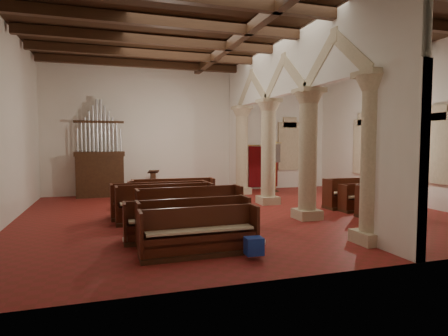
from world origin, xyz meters
TOP-DOWN VIEW (x-y plane):
  - floor at (0.00, 0.00)m, footprint 14.00×14.00m
  - ceiling at (0.00, 0.00)m, footprint 14.00×14.00m
  - wall_back at (0.00, 6.00)m, footprint 14.00×0.02m
  - wall_front at (0.00, -6.00)m, footprint 14.00×0.02m
  - wall_left at (-7.00, 0.00)m, footprint 0.02×12.00m
  - wall_right at (7.00, 0.00)m, footprint 0.02×12.00m
  - ceiling_beams at (0.00, 0.00)m, footprint 13.80×11.80m
  - arcade at (1.80, 0.00)m, footprint 0.90×11.90m
  - window_right_a at (6.98, -1.50)m, footprint 0.03×1.00m
  - window_right_b at (6.98, 2.50)m, footprint 0.03×1.00m
  - window_back at (5.00, 5.98)m, footprint 1.00×0.03m
  - pipe_organ at (-4.50, 5.50)m, footprint 2.10×0.85m
  - lectern at (-2.19, 5.49)m, footprint 0.51×0.52m
  - dossal_curtain at (3.50, 5.92)m, footprint 1.80×0.07m
  - processional_banner at (3.64, 4.70)m, footprint 0.54×0.69m
  - hymnal_box_a at (-1.34, -4.81)m, footprint 0.37×0.31m
  - hymnal_box_b at (-0.42, -2.06)m, footprint 0.38×0.33m
  - hymnal_box_c at (-0.86, 0.09)m, footprint 0.32×0.28m
  - tube_heater_a at (-1.34, -4.02)m, footprint 1.10×0.45m
  - tube_heater_b at (-3.33, -2.91)m, footprint 1.13×0.27m
  - nave_pew_0 at (-2.33, -4.17)m, footprint 2.58×0.73m
  - nave_pew_1 at (-2.24, -3.26)m, footprint 2.73×0.84m
  - nave_pew_2 at (-2.58, -2.80)m, footprint 2.55×0.66m
  - nave_pew_3 at (-1.96, -1.49)m, footprint 3.06×0.87m
  - nave_pew_4 at (-2.53, -0.60)m, footprint 2.94×0.81m
  - nave_pew_5 at (-2.58, 0.21)m, footprint 3.10×0.83m
  - nave_pew_6 at (-2.01, 0.99)m, footprint 2.86×0.86m
  - nave_pew_7 at (-2.28, 2.04)m, footprint 2.51×0.80m
  - aisle_pew_0 at (4.47, -1.95)m, footprint 2.05×0.71m
  - aisle_pew_1 at (4.41, -0.88)m, footprint 1.78×0.67m
  - aisle_pew_2 at (4.30, -0.21)m, footprint 1.94×0.76m

SIDE VIEW (x-z plane):
  - floor at x=0.00m, z-range 0.00..0.00m
  - tube_heater_a at x=-1.34m, z-range 0.10..0.22m
  - tube_heater_b at x=-3.33m, z-range 0.10..0.22m
  - hymnal_box_c at x=-0.86m, z-range 0.10..0.37m
  - hymnal_box_b at x=-0.42m, z-range 0.10..0.43m
  - hymnal_box_a at x=-1.34m, z-range 0.10..0.46m
  - aisle_pew_1 at x=4.41m, z-range -0.16..0.80m
  - nave_pew_7 at x=-2.28m, z-range -0.17..0.82m
  - nave_pew_2 at x=-2.58m, z-range -0.17..0.82m
  - nave_pew_0 at x=-2.33m, z-range -0.17..0.85m
  - aisle_pew_0 at x=4.47m, z-range -0.17..0.87m
  - nave_pew_1 at x=-2.24m, z-range -0.18..0.89m
  - aisle_pew_2 at x=4.30m, z-range -0.18..0.91m
  - nave_pew_5 at x=-2.58m, z-range -0.19..0.93m
  - nave_pew_3 at x=-1.96m, z-range -0.19..0.94m
  - nave_pew_4 at x=-2.53m, z-range -0.19..0.95m
  - nave_pew_6 at x=-2.01m, z-range -0.19..0.95m
  - lectern at x=-2.19m, z-range -0.10..1.05m
  - processional_banner at x=3.64m, z-range -0.43..2.06m
  - dossal_curtain at x=3.50m, z-range 0.08..2.25m
  - pipe_organ at x=-4.50m, z-range -0.83..3.57m
  - window_right_a at x=6.98m, z-range 1.10..3.30m
  - window_right_b at x=6.98m, z-range 1.10..3.30m
  - window_back at x=5.00m, z-range 1.10..3.30m
  - wall_back at x=0.00m, z-range 0.00..6.00m
  - wall_front at x=0.00m, z-range 0.00..6.00m
  - wall_left at x=-7.00m, z-range 0.00..6.00m
  - wall_right at x=7.00m, z-range 0.00..6.00m
  - arcade at x=1.80m, z-range 0.56..6.56m
  - ceiling_beams at x=0.00m, z-range 5.67..5.97m
  - ceiling at x=0.00m, z-range 6.00..6.00m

